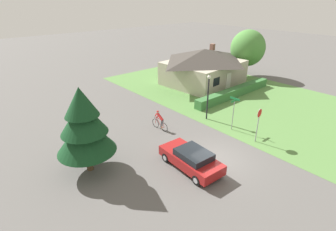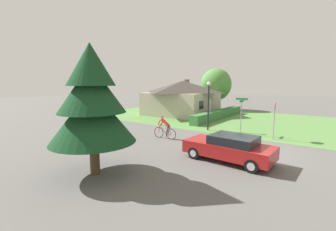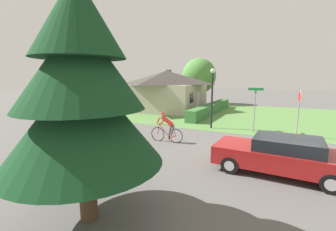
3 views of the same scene
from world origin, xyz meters
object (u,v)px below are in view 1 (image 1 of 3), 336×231
(street_name_sign, at_px, (234,108))
(conifer_tall_near, at_px, (84,125))
(sedan_left_lane, at_px, (191,159))
(cyclist, at_px, (160,121))
(cottage_house, at_px, (204,66))
(stop_sign, at_px, (259,119))
(street_lamp, at_px, (208,92))
(deciduous_tree_right, at_px, (248,48))

(street_name_sign, height_order, conifer_tall_near, conifer_tall_near)
(sedan_left_lane, relative_size, cyclist, 2.42)
(cottage_house, xyz_separation_m, cyclist, (-11.94, -6.15, -1.43))
(stop_sign, bearing_deg, cyclist, -61.69)
(sedan_left_lane, bearing_deg, cottage_house, -47.14)
(sedan_left_lane, distance_m, stop_sign, 6.22)
(cottage_house, bearing_deg, cyclist, -157.35)
(cyclist, bearing_deg, street_lamp, -107.85)
(cyclist, xyz_separation_m, stop_sign, (4.20, -6.23, 1.11))
(stop_sign, xyz_separation_m, street_lamp, (0.21, 5.07, 0.70))
(cyclist, bearing_deg, conifer_tall_near, 98.19)
(cyclist, height_order, conifer_tall_near, conifer_tall_near)
(sedan_left_lane, relative_size, street_lamp, 1.08)
(sedan_left_lane, relative_size, deciduous_tree_right, 0.73)
(sedan_left_lane, xyz_separation_m, cyclist, (1.85, 5.40, 0.08))
(street_lamp, bearing_deg, street_name_sign, -89.59)
(cyclist, bearing_deg, street_name_sign, -134.34)
(cyclist, xyz_separation_m, street_name_sign, (4.42, -3.88, 1.17))
(cyclist, relative_size, stop_sign, 0.68)
(cottage_house, xyz_separation_m, street_name_sign, (-7.52, -10.03, -0.27))
(cyclist, height_order, deciduous_tree_right, deciduous_tree_right)
(sedan_left_lane, height_order, deciduous_tree_right, deciduous_tree_right)
(cyclist, relative_size, street_name_sign, 0.65)
(street_name_sign, bearing_deg, deciduous_tree_right, 30.83)
(sedan_left_lane, distance_m, cyclist, 5.70)
(stop_sign, distance_m, street_name_sign, 2.36)
(sedan_left_lane, height_order, stop_sign, stop_sign)
(stop_sign, relative_size, street_name_sign, 0.96)
(cottage_house, xyz_separation_m, conifer_tall_near, (-18.74, -7.50, 0.95))
(cottage_house, height_order, conifer_tall_near, conifer_tall_near)
(stop_sign, xyz_separation_m, deciduous_tree_right, (14.57, 10.92, 1.85))
(street_lamp, height_order, deciduous_tree_right, deciduous_tree_right)
(street_name_sign, relative_size, conifer_tall_near, 0.51)
(street_lamp, distance_m, deciduous_tree_right, 15.55)
(stop_sign, bearing_deg, sedan_left_lane, -13.53)
(cottage_house, relative_size, conifer_tall_near, 1.81)
(street_lamp, xyz_separation_m, street_name_sign, (0.02, -2.72, -0.65))
(stop_sign, relative_size, deciduous_tree_right, 0.44)
(sedan_left_lane, xyz_separation_m, street_lamp, (6.25, 4.23, 1.90))
(cyclist, relative_size, deciduous_tree_right, 0.30)
(conifer_tall_near, xyz_separation_m, deciduous_tree_right, (25.57, 6.04, 0.58))
(cyclist, relative_size, street_lamp, 0.45)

